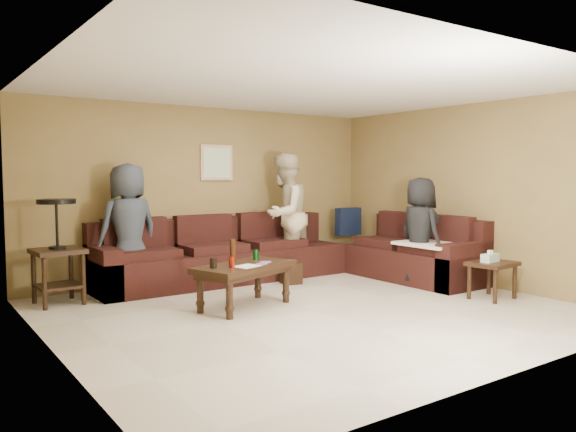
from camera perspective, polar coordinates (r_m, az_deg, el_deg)
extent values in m
plane|color=beige|center=(6.42, 2.55, -9.50)|extent=(5.50, 5.50, 0.00)
cube|color=silver|center=(6.30, 2.63, 12.69)|extent=(5.50, 5.00, 0.10)
cube|color=olive|center=(8.36, -7.91, 2.32)|extent=(5.50, 0.10, 2.50)
cube|color=olive|center=(4.52, 22.27, 0.46)|extent=(5.50, 0.10, 2.50)
cube|color=olive|center=(5.06, -22.95, 0.80)|extent=(0.10, 5.00, 2.50)
cube|color=olive|center=(8.21, 18.01, 2.12)|extent=(0.10, 5.00, 2.50)
cube|color=black|center=(8.06, -6.38, -5.06)|extent=(3.70, 0.90, 0.45)
cube|color=black|center=(8.29, -7.50, -1.67)|extent=(3.70, 0.24, 0.45)
cube|color=black|center=(7.39, -18.30, -5.39)|extent=(0.24, 0.90, 0.63)
cube|color=black|center=(8.34, 12.68, -4.82)|extent=(0.90, 2.00, 0.45)
cube|color=black|center=(8.53, 14.22, -1.60)|extent=(0.24, 2.00, 0.45)
cube|color=black|center=(7.77, 17.50, -4.91)|extent=(0.90, 0.24, 0.63)
cube|color=black|center=(9.31, 6.13, -0.55)|extent=(0.45, 0.14, 0.45)
cube|color=white|center=(8.00, 15.10, -2.68)|extent=(1.00, 0.85, 0.04)
cube|color=black|center=(6.45, -4.42, -5.17)|extent=(1.33, 0.95, 0.07)
cube|color=black|center=(6.46, -4.42, -5.74)|extent=(1.22, 0.84, 0.05)
cylinder|color=black|center=(5.99, -5.96, -8.36)|extent=(0.08, 0.08, 0.44)
cylinder|color=black|center=(6.73, -0.21, -6.93)|extent=(0.08, 0.08, 0.44)
cylinder|color=black|center=(6.29, -8.91, -7.78)|extent=(0.08, 0.08, 0.44)
cylinder|color=black|center=(7.00, -3.08, -6.51)|extent=(0.08, 0.08, 0.44)
cylinder|color=#A62213|center=(6.20, -5.72, -4.69)|extent=(0.07, 0.07, 0.12)
cylinder|color=#136D21|center=(6.75, -3.28, -3.94)|extent=(0.07, 0.07, 0.12)
cylinder|color=black|center=(6.47, -5.63, -3.60)|extent=(0.07, 0.07, 0.28)
cylinder|color=black|center=(6.19, -7.59, -4.76)|extent=(0.08, 0.08, 0.11)
cube|color=white|center=(6.28, -4.18, -5.11)|extent=(0.33, 0.30, 0.00)
cylinder|color=#C3446D|center=(6.42, -2.67, -4.88)|extent=(0.14, 0.14, 0.01)
cylinder|color=#C3446D|center=(6.55, -2.31, -4.69)|extent=(0.14, 0.14, 0.01)
cube|color=black|center=(7.11, -22.36, -3.31)|extent=(0.58, 0.58, 0.05)
cube|color=black|center=(7.17, -22.27, -6.58)|extent=(0.51, 0.51, 0.03)
cylinder|color=black|center=(6.89, -23.50, -6.22)|extent=(0.05, 0.05, 0.63)
cylinder|color=black|center=(7.02, -20.07, -5.94)|extent=(0.05, 0.05, 0.63)
cylinder|color=black|center=(7.30, -24.42, -5.67)|extent=(0.05, 0.05, 0.63)
cylinder|color=black|center=(7.42, -21.17, -5.42)|extent=(0.05, 0.05, 0.63)
cylinder|color=black|center=(7.10, -22.37, -2.97)|extent=(0.20, 0.20, 0.03)
cylinder|color=black|center=(7.07, -22.43, -0.74)|extent=(0.03, 0.03, 0.52)
cylinder|color=black|center=(7.06, -22.49, 1.37)|extent=(0.43, 0.43, 0.05)
cube|color=black|center=(7.31, 20.06, -4.58)|extent=(0.59, 0.50, 0.05)
cylinder|color=black|center=(7.08, 20.31, -6.67)|extent=(0.05, 0.05, 0.43)
cylinder|color=black|center=(7.46, 22.03, -6.16)|extent=(0.05, 0.05, 0.43)
cylinder|color=black|center=(7.25, 17.94, -6.35)|extent=(0.05, 0.05, 0.43)
cylinder|color=black|center=(7.62, 19.74, -5.88)|extent=(0.05, 0.05, 0.43)
cube|color=white|center=(7.26, 19.84, -4.04)|extent=(0.25, 0.14, 0.10)
cube|color=white|center=(7.25, 19.86, -3.49)|extent=(0.06, 0.04, 0.05)
cube|color=black|center=(7.88, 0.30, -5.79)|extent=(0.30, 0.30, 0.30)
cube|color=tan|center=(8.38, -7.27, 5.41)|extent=(0.52, 0.03, 0.52)
cube|color=white|center=(8.37, -7.22, 5.41)|extent=(0.44, 0.01, 0.44)
imported|color=#303743|center=(7.45, -15.91, -1.23)|extent=(0.90, 0.67, 1.67)
imported|color=beige|center=(8.37, -0.35, 0.12)|extent=(1.12, 1.05, 1.85)
imported|color=black|center=(7.90, 13.27, -1.55)|extent=(0.55, 0.78, 1.48)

